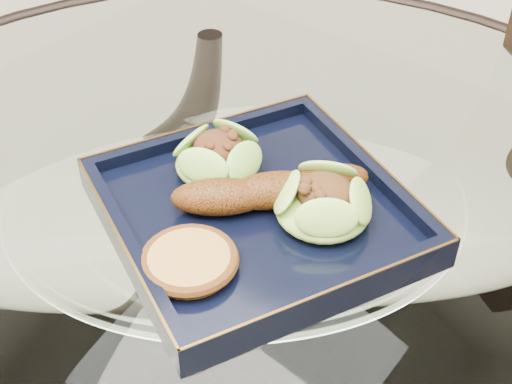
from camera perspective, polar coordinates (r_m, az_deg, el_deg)
The scene contains 7 objects.
dining_table at distance 0.82m, azimuth -1.40°, elevation -10.70°, with size 1.13×1.13×0.77m.
dining_chair at distance 1.03m, azimuth 19.37°, elevation -6.60°, with size 0.54×0.54×0.94m.
navy_plate at distance 0.69m, azimuth -0.00°, elevation -1.91°, with size 0.27×0.27×0.02m, color black.
lettuce_wrap_left at distance 0.72m, azimuth -3.09°, elevation 2.67°, with size 0.09×0.09×0.03m, color #589C2D.
lettuce_wrap_right at distance 0.67m, azimuth 5.38°, elevation -1.05°, with size 0.09×0.09×0.03m, color olive.
roasted_plantain at distance 0.68m, azimuth 1.32°, elevation 0.13°, with size 0.19×0.04×0.03m, color #64300A.
crumb_patty at distance 0.62m, azimuth -5.36°, elevation -5.58°, with size 0.08×0.08×0.01m, color #B5823C.
Camera 1 is at (0.34, -0.40, 1.23)m, focal length 50.00 mm.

